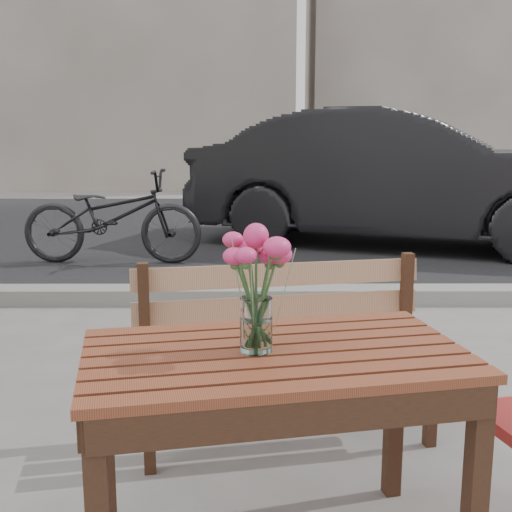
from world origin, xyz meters
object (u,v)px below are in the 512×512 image
at_px(parked_car, 399,178).
at_px(bicycle, 112,216).
at_px(main_table, 275,386).
at_px(main_vase, 256,273).

height_order(parked_car, bicycle, parked_car).
bearing_deg(main_table, main_vase, 175.75).
relative_size(parked_car, bicycle, 2.65).
height_order(main_table, main_vase, main_vase).
relative_size(main_vase, parked_car, 0.08).
xyz_separation_m(main_vase, parked_car, (1.65, 5.61, -0.12)).
bearing_deg(main_table, bicycle, 96.48).
bearing_deg(main_vase, main_table, 7.09).
bearing_deg(main_table, parked_car, 62.74).
xyz_separation_m(main_table, bicycle, (-1.47, 4.57, -0.09)).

